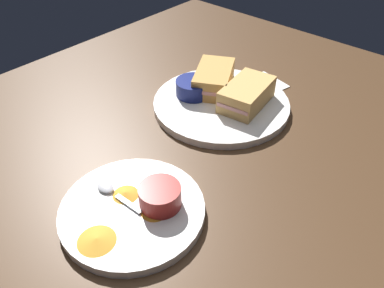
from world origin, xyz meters
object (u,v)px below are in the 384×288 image
object	(u,v)px
sandwich_half_far	(214,79)
spoon_by_gravy_ramekin	(111,191)
plate_sandwich_main	(221,104)
ramekin_light_gravy	(160,196)
plate_chips_companion	(133,211)
spoon_by_dark_ramekin	(220,94)
ramekin_dark_sauce	(193,87)
sandwich_half_near	(248,95)

from	to	relation	value
sandwich_half_far	spoon_by_gravy_ramekin	size ratio (longest dim) A/B	1.52
plate_sandwich_main	ramekin_light_gravy	size ratio (longest dim) A/B	4.43
plate_sandwich_main	ramekin_light_gravy	xyz separation A→B (cm)	(29.84, 11.18, 2.71)
ramekin_light_gravy	plate_chips_companion	bearing A→B (deg)	-39.81
plate_sandwich_main	spoon_by_dark_ramekin	size ratio (longest dim) A/B	3.35
plate_sandwich_main	plate_chips_companion	distance (cm)	34.30
ramekin_dark_sauce	ramekin_light_gravy	xyz separation A→B (cm)	(27.81, 17.52, 0.05)
ramekin_dark_sauce	plate_chips_companion	bearing A→B (deg)	25.13
plate_sandwich_main	sandwich_half_near	size ratio (longest dim) A/B	2.09
plate_chips_companion	spoon_by_gravy_ramekin	distance (cm)	5.02
sandwich_half_far	spoon_by_gravy_ramekin	distance (cm)	37.49
plate_sandwich_main	plate_chips_companion	world-z (taller)	same
spoon_by_dark_ramekin	spoon_by_gravy_ramekin	distance (cm)	35.29
ramekin_dark_sauce	spoon_by_dark_ramekin	distance (cm)	6.12
plate_chips_companion	ramekin_light_gravy	xyz separation A→B (cm)	(-3.44, 2.86, 2.71)
plate_chips_companion	ramekin_light_gravy	bearing A→B (deg)	140.19
plate_chips_companion	spoon_by_gravy_ramekin	bearing A→B (deg)	-87.88
ramekin_dark_sauce	ramekin_light_gravy	bearing A→B (deg)	32.21
sandwich_half_near	spoon_by_gravy_ramekin	xyz separation A→B (cm)	(35.98, -1.58, -2.04)
plate_sandwich_main	spoon_by_gravy_ramekin	xyz separation A→B (cm)	(33.45, 3.44, 1.16)
ramekin_light_gravy	spoon_by_gravy_ramekin	size ratio (longest dim) A/B	0.67
sandwich_half_near	sandwich_half_far	bearing A→B (deg)	-93.26
plate_sandwich_main	sandwich_half_far	distance (cm)	6.47
sandwich_half_near	sandwich_half_far	xyz separation A→B (cm)	(-0.55, -9.72, 0.00)
ramekin_dark_sauce	spoon_by_gravy_ramekin	world-z (taller)	ramekin_dark_sauce
plate_chips_companion	spoon_by_dark_ramekin	bearing A→B (deg)	-164.16
plate_sandwich_main	spoon_by_gravy_ramekin	size ratio (longest dim) A/B	2.99
plate_sandwich_main	sandwich_half_near	bearing A→B (deg)	116.74
plate_chips_companion	sandwich_half_near	bearing A→B (deg)	-174.75
ramekin_dark_sauce	spoon_by_dark_ramekin	size ratio (longest dim) A/B	0.88
sandwich_half_near	plate_chips_companion	bearing A→B (deg)	5.25
ramekin_dark_sauce	ramekin_light_gravy	world-z (taller)	ramekin_light_gravy
spoon_by_gravy_ramekin	plate_chips_companion	bearing A→B (deg)	92.12
plate_sandwich_main	plate_chips_companion	size ratio (longest dim) A/B	1.29
ramekin_light_gravy	spoon_by_gravy_ramekin	bearing A→B (deg)	-64.94
sandwich_half_far	spoon_by_gravy_ramekin	bearing A→B (deg)	12.56
sandwich_half_near	ramekin_light_gravy	size ratio (longest dim) A/B	2.12
sandwich_half_far	ramekin_dark_sauce	xyz separation A→B (cm)	(5.11, -1.64, -0.54)
spoon_by_dark_ramekin	ramekin_dark_sauce	bearing A→B (deg)	-53.81
spoon_by_dark_ramekin	ramekin_light_gravy	distance (cm)	33.84
plate_sandwich_main	sandwich_half_far	size ratio (longest dim) A/B	1.97
sandwich_half_near	ramekin_light_gravy	distance (cm)	32.95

